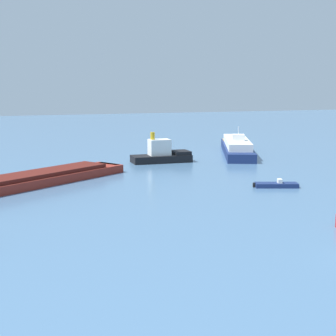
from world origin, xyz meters
TOP-DOWN VIEW (x-y plane):
  - tugboat at (1.96, 49.93)m, footprint 10.05×4.35m
  - cargo_barge at (-22.00, 36.18)m, footprint 29.17×20.68m
  - white_riverboat at (18.41, 54.64)m, footprint 14.51×24.30m
  - small_motorboat at (7.89, 25.54)m, footprint 5.49×3.40m

SIDE VIEW (x-z plane):
  - small_motorboat at x=7.89m, z-range -0.23..0.81m
  - cargo_barge at x=-22.00m, z-range -1.95..3.75m
  - tugboat at x=1.96m, z-range -1.22..3.75m
  - white_riverboat at x=18.41m, z-range -1.34..3.95m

